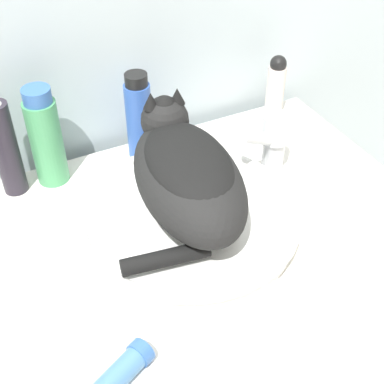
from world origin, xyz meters
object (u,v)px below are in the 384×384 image
object	(u,v)px
soap_bar	(356,222)
faucet	(272,141)
cat	(186,172)
hairspray_can_black	(5,147)
shampoo_bottle_tall	(139,117)
mouthwash_bottle	(46,138)
deodorant_stick	(276,87)
cream_tube	(114,380)

from	to	relation	value
soap_bar	faucet	bearing A→B (deg)	105.10
cat	hairspray_can_black	xyz separation A→B (m)	(-0.25, 0.25, -0.03)
shampoo_bottle_tall	mouthwash_bottle	bearing A→B (deg)	180.00
hairspray_can_black	mouthwash_bottle	xyz separation A→B (m)	(0.08, 0.00, -0.00)
faucet	soap_bar	world-z (taller)	faucet
deodorant_stick	faucet	bearing A→B (deg)	-125.16
mouthwash_bottle	shampoo_bottle_tall	bearing A→B (deg)	0.00
deodorant_stick	cream_tube	bearing A→B (deg)	-139.59
cat	shampoo_bottle_tall	size ratio (longest dim) A/B	1.77
soap_bar	deodorant_stick	bearing A→B (deg)	79.65
mouthwash_bottle	cat	bearing A→B (deg)	-54.01
faucet	hairspray_can_black	size ratio (longest dim) A/B	0.68
hairspray_can_black	soap_bar	world-z (taller)	hairspray_can_black
faucet	soap_bar	size ratio (longest dim) A/B	1.91
hairspray_can_black	cat	bearing A→B (deg)	-44.06
cat	soap_bar	world-z (taller)	cat
cat	faucet	world-z (taller)	cat
mouthwash_bottle	cream_tube	bearing A→B (deg)	-95.62
faucet	soap_bar	xyz separation A→B (m)	(0.06, -0.21, -0.07)
faucet	cream_tube	xyz separation A→B (m)	(-0.45, -0.31, -0.06)
mouthwash_bottle	deodorant_stick	xyz separation A→B (m)	(0.52, 0.00, -0.02)
hairspray_can_black	soap_bar	bearing A→B (deg)	-35.97
cat	deodorant_stick	xyz separation A→B (m)	(0.35, 0.25, -0.05)
cat	cream_tube	bearing A→B (deg)	143.52
faucet	shampoo_bottle_tall	world-z (taller)	shampoo_bottle_tall
mouthwash_bottle	soap_bar	world-z (taller)	mouthwash_bottle
cat	soap_bar	bearing A→B (deg)	-109.96
faucet	shampoo_bottle_tall	bearing A→B (deg)	-59.89
soap_bar	mouthwash_bottle	bearing A→B (deg)	139.76
hairspray_can_black	shampoo_bottle_tall	bearing A→B (deg)	0.00
cream_tube	shampoo_bottle_tall	bearing A→B (deg)	63.88
shampoo_bottle_tall	deodorant_stick	world-z (taller)	shampoo_bottle_tall
shampoo_bottle_tall	hairspray_can_black	bearing A→B (deg)	180.00
soap_bar	cream_tube	bearing A→B (deg)	-168.42
faucet	deodorant_stick	size ratio (longest dim) A/B	0.95
hairspray_can_black	cream_tube	size ratio (longest dim) A/B	1.61
cat	deodorant_stick	size ratio (longest dim) A/B	2.17
cat	shampoo_bottle_tall	distance (m)	0.25
cream_tube	hairspray_can_black	bearing A→B (deg)	93.24
cream_tube	cat	bearing A→B (deg)	46.80
hairspray_can_black	mouthwash_bottle	bearing A→B (deg)	0.00
deodorant_stick	hairspray_can_black	bearing A→B (deg)	180.00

